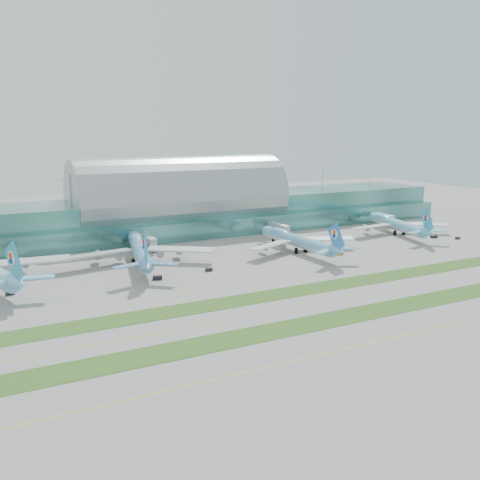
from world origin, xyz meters
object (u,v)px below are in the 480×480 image
terminal (180,208)px  airliner_b (139,249)px  airliner_c (296,240)px  airliner_d (396,224)px

terminal → airliner_b: (-42.47, -59.17, -7.83)m
terminal → airliner_c: 79.07m
terminal → airliner_b: size_ratio=4.55×
terminal → airliner_d: bearing=-29.5°
airliner_d → terminal: bearing=164.8°
airliner_b → airliner_d: bearing=12.1°
airliner_c → airliner_b: bearing=169.3°
terminal → airliner_b: 73.25m
terminal → airliner_c: terminal is taller
airliner_c → airliner_d: 75.98m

